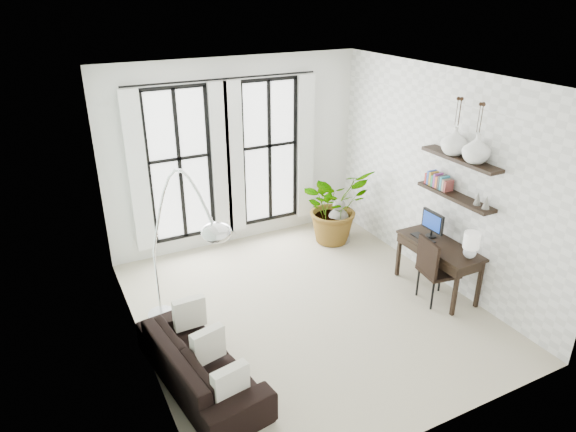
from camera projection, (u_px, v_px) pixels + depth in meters
floor at (306, 308)px, 7.32m from camera, size 5.00×5.00×0.00m
ceiling at (310, 80)px, 6.01m from camera, size 5.00×5.00×0.00m
wall_left at (132, 241)px, 5.73m from camera, size 0.00×5.00×5.00m
wall_right at (441, 178)px, 7.60m from camera, size 0.00×5.00×5.00m
wall_back at (236, 154)px, 8.69m from camera, size 4.50×0.00×4.50m
windows at (227, 159)px, 8.57m from camera, size 3.26×0.13×2.65m
wall_shelves at (455, 180)px, 7.14m from camera, size 0.25×1.30×0.60m
sofa at (201, 362)px, 5.83m from camera, size 1.05×2.09×0.58m
throw_pillows at (208, 345)px, 5.79m from camera, size 0.40×1.52×0.40m
plant at (334, 205)px, 9.02m from camera, size 1.36×1.22×1.35m
desk at (442, 249)px, 7.41m from camera, size 0.56×1.32×1.17m
desk_chair at (434, 267)px, 7.26m from camera, size 0.54×0.54×1.00m
arc_lamp at (179, 211)px, 5.84m from camera, size 0.74×1.74×2.40m
buddha at (338, 224)px, 9.13m from camera, size 0.44×0.44×0.80m
vase_a at (477, 148)px, 6.69m from camera, size 0.37×0.37×0.38m
vase_b at (455, 141)px, 7.01m from camera, size 0.37×0.37×0.38m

